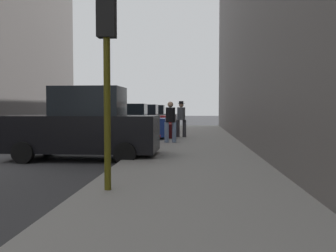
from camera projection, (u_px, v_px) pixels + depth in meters
sidewalk at (193, 162)px, 10.58m from camera, size 4.00×40.00×0.15m
parked_black_suv at (84, 126)px, 11.56m from camera, size 4.61×2.09×2.25m
parked_blue_sedan at (123, 124)px, 17.77m from camera, size 4.25×2.15×1.79m
parked_red_hatchback at (139, 120)px, 23.01m from camera, size 4.20×2.07×1.79m
parked_gray_coupe at (150, 117)px, 28.48m from camera, size 4.23×2.11×1.79m
fire_hydrant at (155, 135)px, 15.25m from camera, size 0.42×0.22×0.70m
traffic_light at (107, 43)px, 6.57m from camera, size 0.32×0.32×3.60m
pedestrian_with_beanie at (181, 117)px, 18.53m from camera, size 0.52×0.44×1.78m
pedestrian_in_jeans at (170, 120)px, 15.65m from camera, size 0.52×0.46×1.71m
rolling_suitcase at (171, 131)px, 17.82m from camera, size 0.45×0.61×1.04m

